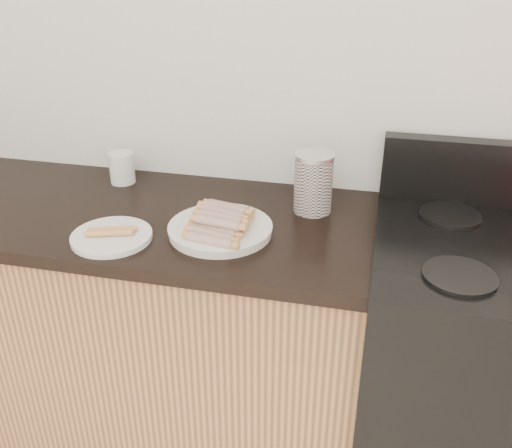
% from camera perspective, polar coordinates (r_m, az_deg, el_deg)
% --- Properties ---
extents(wall_back, '(4.00, 0.04, 2.60)m').
position_cam_1_polar(wall_back, '(1.82, 0.41, 15.93)').
color(wall_back, silver).
rests_on(wall_back, ground).
extents(cabinet_base, '(2.20, 0.59, 0.86)m').
position_cam_1_polar(cabinet_base, '(2.18, -20.03, -8.89)').
color(cabinet_base, '#B07945').
rests_on(cabinet_base, floor).
extents(counter_slab, '(2.20, 0.62, 0.04)m').
position_cam_1_polar(counter_slab, '(1.97, -22.11, 1.80)').
color(counter_slab, black).
rests_on(counter_slab, cabinet_base).
extents(stove, '(0.76, 0.65, 0.91)m').
position_cam_1_polar(stove, '(1.90, 22.27, -14.45)').
color(stove, black).
rests_on(stove, floor).
extents(stove_panel, '(0.76, 0.06, 0.20)m').
position_cam_1_polar(stove_panel, '(1.87, 24.21, 4.43)').
color(stove_panel, black).
rests_on(stove_panel, stove).
extents(burner_near_left, '(0.18, 0.18, 0.01)m').
position_cam_1_polar(burner_near_left, '(1.47, 19.71, -4.91)').
color(burner_near_left, black).
rests_on(burner_near_left, stove).
extents(burner_far_left, '(0.18, 0.18, 0.01)m').
position_cam_1_polar(burner_far_left, '(1.77, 18.84, 0.87)').
color(burner_far_left, black).
rests_on(burner_far_left, stove).
extents(main_plate, '(0.34, 0.34, 0.02)m').
position_cam_1_polar(main_plate, '(1.61, -3.58, -0.63)').
color(main_plate, white).
rests_on(main_plate, counter_slab).
extents(side_plate, '(0.26, 0.26, 0.02)m').
position_cam_1_polar(side_plate, '(1.62, -14.24, -1.24)').
color(side_plate, white).
rests_on(side_plate, counter_slab).
extents(hotdog_pile, '(0.13, 0.26, 0.05)m').
position_cam_1_polar(hotdog_pile, '(1.59, -3.62, 0.36)').
color(hotdog_pile, brown).
rests_on(hotdog_pile, main_plate).
extents(plain_sausages, '(0.12, 0.08, 0.02)m').
position_cam_1_polar(plain_sausages, '(1.62, -14.31, -0.71)').
color(plain_sausages, orange).
rests_on(plain_sausages, side_plate).
extents(canister, '(0.12, 0.12, 0.18)m').
position_cam_1_polar(canister, '(1.71, 5.75, 4.13)').
color(canister, silver).
rests_on(canister, counter_slab).
extents(mug, '(0.10, 0.10, 0.10)m').
position_cam_1_polar(mug, '(1.97, -13.27, 5.49)').
color(mug, silver).
rests_on(mug, counter_slab).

